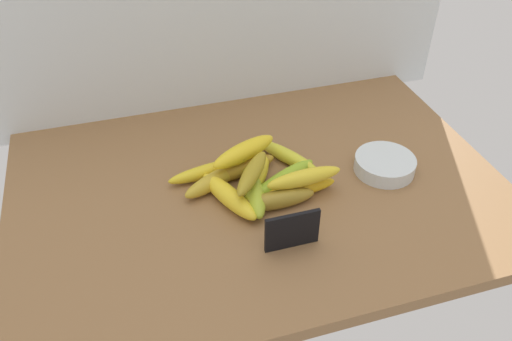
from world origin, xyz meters
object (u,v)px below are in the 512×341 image
object	(u,v)px
banana_0	(281,181)
banana_6	(229,196)
banana_9	(253,191)
banana_10	(244,152)
fruit_bowl	(385,164)
banana_11	(304,178)
banana_1	(287,156)
banana_12	(252,173)
banana_4	(210,170)
banana_2	(214,181)
banana_3	(298,189)
banana_5	(257,175)
chalkboard_sign	(292,232)
banana_7	(278,200)
banana_8	(240,169)

from	to	relation	value
banana_0	banana_6	size ratio (longest dim) A/B	1.13
banana_9	banana_10	world-z (taller)	banana_10
fruit_bowl	banana_11	distance (cm)	21.80
banana_1	banana_12	world-z (taller)	banana_12
banana_4	banana_2	bearing A→B (deg)	-92.69
banana_3	banana_12	distance (cm)	11.05
banana_5	banana_4	bearing A→B (deg)	151.89
chalkboard_sign	fruit_bowl	size ratio (longest dim) A/B	0.79
banana_1	banana_2	size ratio (longest dim) A/B	1.16
banana_7	banana_6	bearing A→B (deg)	157.54
fruit_bowl	banana_9	world-z (taller)	banana_9
banana_12	banana_3	bearing A→B (deg)	-16.32
banana_5	banana_8	size ratio (longest dim) A/B	0.84
banana_5	banana_6	world-z (taller)	same
banana_2	banana_3	bearing A→B (deg)	-24.09
banana_1	banana_5	size ratio (longest dim) A/B	1.22
banana_11	fruit_bowl	bearing A→B (deg)	8.11
chalkboard_sign	banana_9	world-z (taller)	chalkboard_sign
banana_5	banana_6	xyz separation A→B (cm)	(-7.96, -5.13, 0.05)
banana_11	banana_12	bearing A→B (deg)	161.05
banana_3	banana_8	bearing A→B (deg)	135.75
banana_1	banana_10	size ratio (longest dim) A/B	1.06
chalkboard_sign	banana_2	xyz separation A→B (cm)	(-10.55, 21.66, -1.94)
chalkboard_sign	banana_1	bearing A→B (deg)	72.41
banana_1	banana_10	world-z (taller)	banana_10
fruit_bowl	chalkboard_sign	bearing A→B (deg)	-150.60
banana_10	banana_11	bearing A→B (deg)	-48.92
banana_8	banana_11	world-z (taller)	banana_11
banana_7	banana_12	bearing A→B (deg)	127.93
banana_3	banana_4	world-z (taller)	same
chalkboard_sign	banana_7	size ratio (longest dim) A/B	0.67
banana_2	banana_9	xyz separation A→B (cm)	(7.38, -6.16, 0.28)
chalkboard_sign	banana_1	size ratio (longest dim) A/B	0.60
banana_4	banana_9	world-z (taller)	banana_9
banana_7	banana_10	distance (cm)	14.36
banana_0	banana_12	size ratio (longest dim) A/B	1.33
chalkboard_sign	banana_5	bearing A→B (deg)	91.97
banana_1	banana_2	xyz separation A→B (cm)	(-18.76, -4.25, 0.22)
banana_1	banana_2	distance (cm)	19.24
fruit_bowl	banana_1	size ratio (longest dim) A/B	0.77
fruit_bowl	banana_1	world-z (taller)	fruit_bowl
banana_2	banana_8	distance (cm)	7.22
chalkboard_sign	banana_10	bearing A→B (deg)	96.06
fruit_bowl	banana_12	xyz separation A→B (cm)	(-31.86, 0.59, 4.40)
banana_2	banana_3	distance (cm)	18.84
banana_1	banana_5	xyz separation A→B (cm)	(-8.92, -5.23, 0.36)
fruit_bowl	banana_11	xyz separation A→B (cm)	(-21.30, -3.04, 3.46)
banana_3	banana_9	world-z (taller)	banana_9
banana_7	banana_10	world-z (taller)	banana_10
banana_0	banana_11	xyz separation A→B (cm)	(3.62, -4.18, 3.30)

